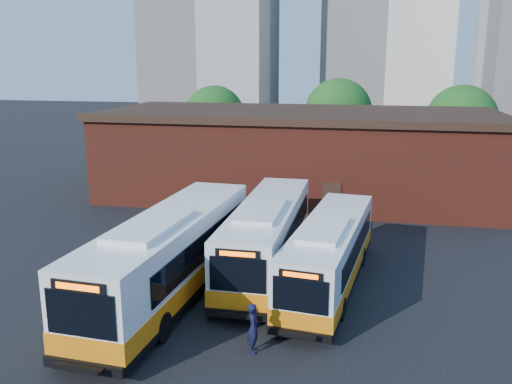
% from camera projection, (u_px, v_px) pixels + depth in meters
% --- Properties ---
extents(ground, '(220.00, 220.00, 0.00)m').
position_uv_depth(ground, '(230.00, 309.00, 22.17)').
color(ground, black).
extents(bus_midwest, '(3.63, 13.98, 3.77)m').
position_uv_depth(bus_midwest, '(170.00, 258.00, 23.01)').
color(bus_midwest, white).
rests_on(bus_midwest, ground).
extents(bus_mideast, '(2.73, 12.65, 3.44)m').
position_uv_depth(bus_mideast, '(267.00, 238.00, 26.17)').
color(bus_mideast, white).
rests_on(bus_mideast, ground).
extents(bus_east, '(3.56, 11.72, 3.15)m').
position_uv_depth(bus_east, '(329.00, 256.00, 24.13)').
color(bus_east, white).
rests_on(bus_east, ground).
extents(transit_worker, '(0.57, 0.74, 1.80)m').
position_uv_depth(transit_worker, '(254.00, 328.00, 18.66)').
color(transit_worker, black).
rests_on(transit_worker, ground).
extents(depot_building, '(28.60, 12.60, 6.40)m').
position_uv_depth(depot_building, '(298.00, 153.00, 40.42)').
color(depot_building, maroon).
rests_on(depot_building, ground).
extents(tree_west, '(6.00, 6.00, 7.65)m').
position_uv_depth(tree_west, '(215.00, 116.00, 53.55)').
color(tree_west, '#382314').
rests_on(tree_west, ground).
extents(tree_mid, '(6.56, 6.56, 8.36)m').
position_uv_depth(tree_mid, '(338.00, 112.00, 52.90)').
color(tree_mid, '#382314').
rests_on(tree_mid, ground).
extents(tree_east, '(6.24, 6.24, 7.96)m').
position_uv_depth(tree_east, '(461.00, 120.00, 47.86)').
color(tree_east, '#382314').
rests_on(tree_east, ground).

